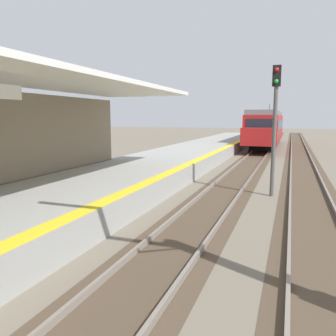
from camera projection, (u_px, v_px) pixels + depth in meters
name	position (u px, v px, depth m)	size (l,w,h in m)	color
station_platform	(114.00, 182.00, 14.46)	(5.00, 80.00, 0.91)	#999993
track_pair_nearest_platform	(233.00, 182.00, 16.76)	(2.34, 120.00, 0.16)	#4C3D2D
track_pair_middle	(307.00, 187.00, 15.62)	(2.34, 120.00, 0.16)	#4C3D2D
approaching_train	(266.00, 127.00, 37.15)	(2.93, 19.60, 4.76)	maroon
rail_signal_post	(275.00, 117.00, 13.49)	(0.32, 0.34, 5.20)	#4C4C4C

